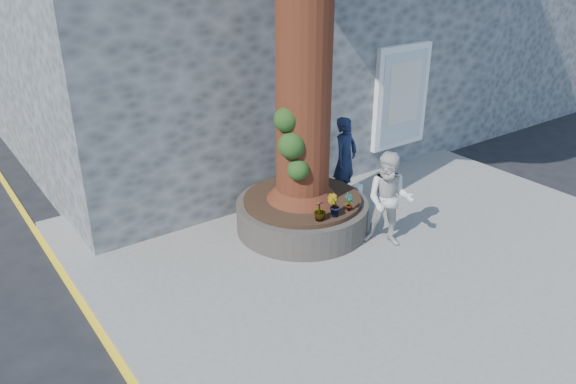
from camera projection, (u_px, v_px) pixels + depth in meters
ground at (341, 304)px, 8.12m from camera, size 120.00×120.00×0.00m
pavement at (370, 242)px, 9.62m from camera, size 9.00×8.00×0.12m
yellow_line at (110, 349)px, 7.24m from camera, size 0.10×30.00×0.01m
stone_shop at (230, 13)px, 13.43m from camera, size 10.30×8.30×6.30m
planter at (302, 213)px, 9.84m from camera, size 2.30×2.30×0.60m
man at (345, 159)px, 10.74m from camera, size 0.69×0.56×1.66m
woman at (389, 200)px, 9.14m from camera, size 0.98×1.00×1.62m
shopping_bag at (357, 192)px, 11.03m from camera, size 0.23×0.18×0.28m
plant_a at (349, 202)px, 9.19m from camera, size 0.18×0.14×0.32m
plant_b at (334, 206)px, 9.00m from camera, size 0.29×0.29×0.38m
plant_c at (320, 210)px, 8.88m from camera, size 0.20×0.20×0.34m
plant_d at (311, 163)px, 10.72m from camera, size 0.40×0.40×0.33m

